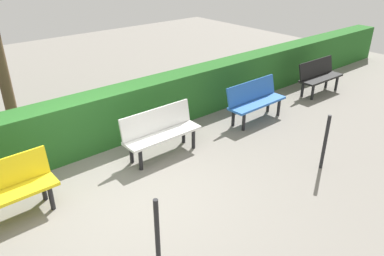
{
  "coord_description": "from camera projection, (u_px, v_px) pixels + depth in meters",
  "views": [
    {
      "loc": [
        2.09,
        4.25,
        3.47
      ],
      "look_at": [
        -1.69,
        -0.26,
        0.55
      ],
      "focal_mm": 34.36,
      "sensor_mm": 36.0,
      "label": 1
    }
  ],
  "objects": [
    {
      "name": "hedge_row",
      "position": [
        126.0,
        112.0,
        7.27
      ],
      "size": [
        18.94,
        0.57,
        1.04
      ],
      "primitive_type": "cube",
      "color": "#266023",
      "rests_on": "ground_plane"
    },
    {
      "name": "bench_black",
      "position": [
        319.0,
        75.0,
        9.5
      ],
      "size": [
        1.38,
        0.5,
        0.86
      ],
      "rotation": [
        0.0,
        0.0,
        -0.02
      ],
      "color": "black",
      "rests_on": "ground_plane"
    },
    {
      "name": "bench_white",
      "position": [
        161.0,
        130.0,
        6.64
      ],
      "size": [
        1.48,
        0.46,
        0.86
      ],
      "rotation": [
        0.0,
        0.0,
        -0.0
      ],
      "color": "white",
      "rests_on": "ground_plane"
    },
    {
      "name": "bench_blue",
      "position": [
        255.0,
        99.0,
        8.0
      ],
      "size": [
        1.48,
        0.49,
        0.86
      ],
      "rotation": [
        0.0,
        0.0,
        0.01
      ],
      "color": "blue",
      "rests_on": "ground_plane"
    },
    {
      "name": "railing_post_mid",
      "position": [
        325.0,
        142.0,
        6.2
      ],
      "size": [
        0.06,
        0.06,
        1.0
      ],
      "primitive_type": "cylinder",
      "color": "black",
      "rests_on": "ground_plane"
    },
    {
      "name": "railing_post_far",
      "position": [
        157.0,
        235.0,
        4.21
      ],
      "size": [
        0.06,
        0.06,
        1.0
      ],
      "primitive_type": "cylinder",
      "color": "black",
      "rests_on": "ground_plane"
    },
    {
      "name": "ground_plane",
      "position": [
        119.0,
        197.0,
        5.67
      ],
      "size": [
        22.94,
        22.94,
        0.0
      ],
      "primitive_type": "plane",
      "color": "gray"
    },
    {
      "name": "bench_yellow",
      "position": [
        4.0,
        189.0,
        5.04
      ],
      "size": [
        1.36,
        0.47,
        0.86
      ],
      "rotation": [
        0.0,
        0.0,
        0.02
      ],
      "color": "yellow",
      "rests_on": "ground_plane"
    }
  ]
}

